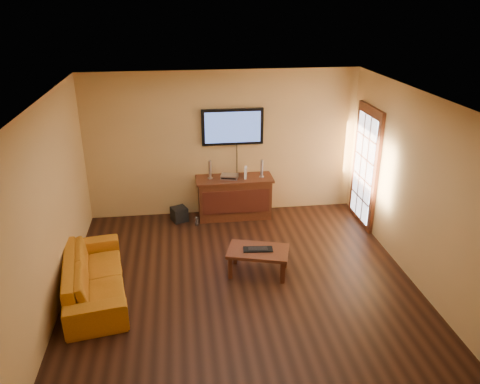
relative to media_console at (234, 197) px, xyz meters
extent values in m
plane|color=black|center=(-0.18, -2.22, -0.39)|extent=(5.00, 5.00, 0.00)
plane|color=tan|center=(-0.18, 0.28, 0.96)|extent=(5.00, 0.00, 5.00)
plane|color=tan|center=(-2.68, -2.22, 0.96)|extent=(0.00, 5.00, 5.00)
plane|color=tan|center=(2.32, -2.22, 0.96)|extent=(0.00, 5.00, 5.00)
plane|color=white|center=(-0.18, -2.22, 2.31)|extent=(5.00, 5.00, 0.00)
cube|color=#451E0F|center=(2.28, -0.52, 0.66)|extent=(0.06, 1.02, 2.22)
cube|color=white|center=(2.25, -0.52, 0.66)|extent=(0.01, 0.79, 1.89)
cube|color=#451E0F|center=(0.00, 0.01, -0.02)|extent=(1.34, 0.50, 0.74)
cube|color=black|center=(0.00, -0.25, 0.01)|extent=(1.23, 0.02, 0.44)
cube|color=#451E0F|center=(0.00, 0.01, 0.37)|extent=(1.42, 0.54, 0.04)
cube|color=black|center=(0.00, 0.23, 1.29)|extent=(1.13, 0.07, 0.67)
cube|color=#3C569D|center=(0.00, 0.19, 1.29)|extent=(1.01, 0.01, 0.57)
cube|color=#451E0F|center=(0.11, -2.00, -0.02)|extent=(1.01, 0.77, 0.05)
cube|color=#451E0F|center=(-0.32, -2.09, -0.22)|extent=(0.06, 0.06, 0.35)
cube|color=#451E0F|center=(0.42, -2.31, -0.22)|extent=(0.06, 0.06, 0.35)
cube|color=#451E0F|center=(-0.20, -1.69, -0.22)|extent=(0.06, 0.06, 0.35)
cube|color=#451E0F|center=(0.54, -1.92, -0.22)|extent=(0.06, 0.06, 0.35)
imported|color=#BC6D14|center=(-2.24, -2.22, -0.01)|extent=(0.89, 2.04, 0.77)
cylinder|color=silver|center=(-0.44, 0.04, 0.39)|extent=(0.09, 0.09, 0.01)
cylinder|color=silver|center=(-0.44, 0.04, 0.56)|extent=(0.05, 0.05, 0.33)
cylinder|color=silver|center=(0.51, -0.01, 0.39)|extent=(0.09, 0.09, 0.01)
cylinder|color=silver|center=(0.51, -0.01, 0.56)|extent=(0.05, 0.05, 0.32)
cube|color=silver|center=(-0.09, 0.00, 0.42)|extent=(0.36, 0.29, 0.07)
cube|color=white|center=(0.21, -0.02, 0.49)|extent=(0.08, 0.16, 0.21)
cube|color=black|center=(-1.04, -0.05, -0.26)|extent=(0.34, 0.34, 0.26)
cylinder|color=white|center=(-0.73, -0.30, -0.31)|extent=(0.06, 0.06, 0.16)
sphere|color=white|center=(-0.73, -0.30, -0.23)|extent=(0.03, 0.03, 0.03)
cube|color=black|center=(0.10, -2.00, 0.01)|extent=(0.45, 0.21, 0.02)
cube|color=black|center=(0.10, -2.00, 0.03)|extent=(0.29, 0.14, 0.01)
camera|label=1|loc=(-0.98, -7.97, 3.50)|focal=35.00mm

